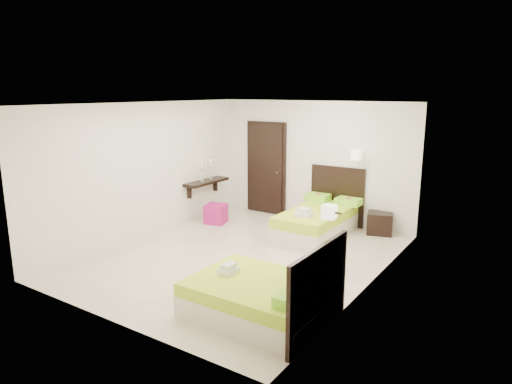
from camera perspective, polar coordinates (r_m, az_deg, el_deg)
The scene contains 7 objects.
floor at distance 7.99m, azimuth -1.80°, elevation -8.03°, with size 5.50×5.50×0.00m, color beige.
bed_single at distance 9.14m, azimuth 7.84°, elevation -3.45°, with size 1.20×2.00×1.65m.
bed_double at distance 5.92m, azimuth 1.00°, elevation -12.95°, with size 1.73×1.47×1.43m.
nightstand at distance 9.46m, azimuth 15.22°, elevation -3.78°, with size 0.49×0.43×0.43m, color black.
ottoman at distance 9.90m, azimuth -5.04°, elevation -2.71°, with size 0.41×0.41×0.41m, color #A01562.
door at distance 10.53m, azimuth 1.27°, elevation 2.97°, with size 1.02×0.15×2.14m.
console_shelf at distance 10.21m, azimuth -6.24°, elevation 1.26°, with size 0.35×1.20×0.78m.
Camera 1 is at (4.32, -6.10, 2.82)m, focal length 32.00 mm.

